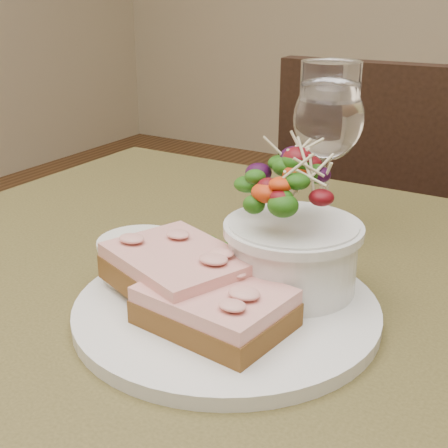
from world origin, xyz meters
The scene contains 9 objects.
cafe_table centered at (0.00, 0.00, 0.65)m, with size 0.80×0.80×0.75m.
chair_far centered at (0.01, 0.72, 0.29)m, with size 0.44×0.44×0.90m.
dinner_plate centered at (0.03, -0.01, 0.76)m, with size 0.26×0.26×0.01m, color white.
sandwich_front centered at (0.04, -0.05, 0.78)m, with size 0.12×0.10×0.03m.
sandwich_back centered at (-0.01, -0.02, 0.79)m, with size 0.15×0.13×0.03m.
ramekin centered at (-0.06, -0.01, 0.78)m, with size 0.07×0.07×0.04m.
salad_bowl centered at (0.07, 0.04, 0.82)m, with size 0.11×0.11×0.13m.
garnish centered at (-0.03, 0.06, 0.77)m, with size 0.05×0.04×0.02m.
wine_glass centered at (0.03, 0.21, 0.87)m, with size 0.08×0.08×0.18m.
Camera 1 is at (0.28, -0.41, 1.02)m, focal length 50.00 mm.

